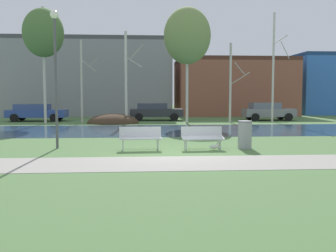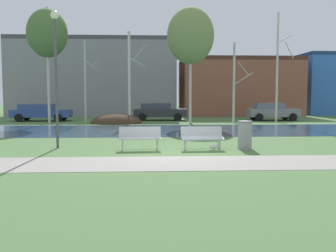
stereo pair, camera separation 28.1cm
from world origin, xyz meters
name	(u,v)px [view 1 (the left image)]	position (x,y,z in m)	size (l,w,h in m)	color
ground_plane	(160,129)	(0.00, 10.00, 0.00)	(120.00, 120.00, 0.00)	#4C703D
paved_path_strip	(179,163)	(0.00, -2.01, 0.01)	(60.00, 2.50, 0.01)	gray
river_band	(161,130)	(0.00, 9.02, 0.00)	(80.00, 7.76, 0.01)	#2D475B
soil_mound	(113,123)	(-3.30, 14.73, 0.00)	(3.81, 2.93, 1.44)	#423021
bench_left	(140,138)	(-1.19, 0.90, 0.47)	(1.62, 0.61, 0.87)	silver
bench_right	(202,137)	(1.18, 0.90, 0.47)	(1.62, 0.61, 0.87)	silver
trash_bin	(245,134)	(2.86, 0.99, 0.56)	(0.56, 0.56, 1.08)	gray
seagull	(214,146)	(1.61, 0.70, 0.13)	(0.41, 0.15, 0.25)	white
streetlamp	(55,57)	(-4.44, 1.55, 3.54)	(0.32, 0.32, 5.30)	#4C4C51
birch_far_left	(43,33)	(-8.20, 14.74, 6.54)	(2.91, 2.91, 8.41)	beige
birch_left	(82,81)	(-5.60, 15.30, 3.17)	(1.24, 2.24, 6.18)	#BCB7A8
birch_center_left	(127,76)	(-2.26, 14.51, 3.45)	(1.37, 2.42, 6.71)	beige
birch_center	(187,36)	(2.20, 14.55, 6.41)	(3.44, 3.44, 8.50)	beige
birch_center_right	(231,82)	(5.63, 15.10, 3.06)	(1.53, 2.51, 6.02)	beige
birch_right	(274,67)	(9.05, 15.47, 4.28)	(1.30, 2.24, 8.40)	beige
parked_van_nearest_blue	(36,112)	(-9.64, 17.56, 0.74)	(4.66, 2.07, 1.38)	#2D4793
parked_sedan_second_dark	(155,111)	(-0.03, 17.90, 0.76)	(4.38, 2.01, 1.42)	#282B30
parked_hatch_third_grey	(267,111)	(9.28, 17.36, 0.78)	(4.18, 2.15, 1.47)	slate
building_grey_warehouse	(91,78)	(-6.50, 27.24, 3.92)	(16.66, 7.54, 7.84)	gray
building_brick_low	(232,87)	(8.52, 26.73, 2.94)	(11.82, 8.43, 5.87)	brown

